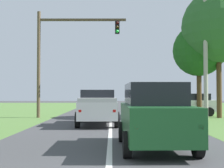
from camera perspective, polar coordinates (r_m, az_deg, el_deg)
ground_plane at (r=15.44m, az=-0.16°, el=-8.07°), size 120.00×120.00×0.00m
red_suv_near at (r=10.47m, az=7.43°, el=-5.26°), size 2.18×4.85×2.04m
pickup_truck_lead at (r=18.04m, az=-2.43°, el=-3.99°), size 2.37×5.28×1.91m
traffic_light at (r=23.85m, az=-8.73°, el=6.11°), size 6.36×0.40×7.60m
keep_moving_sign at (r=23.33m, az=12.70°, el=-2.18°), size 0.60×0.09×2.33m
oak_tree_right at (r=24.88m, az=18.11°, el=9.48°), size 5.22×5.22×9.12m
crossing_suv_far at (r=26.24m, az=13.30°, el=-3.38°), size 4.41×2.20×1.72m
utility_pole_right at (r=22.60m, az=16.05°, el=4.36°), size 0.28×0.28×8.14m
extra_tree_1 at (r=25.51m, az=14.95°, el=5.63°), size 3.88×3.88×6.90m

